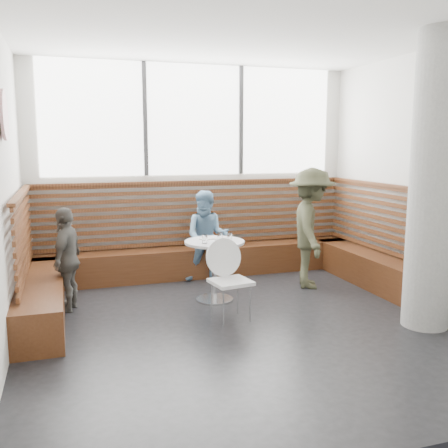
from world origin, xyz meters
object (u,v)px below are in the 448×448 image
object	(u,v)px
adult_man	(311,228)
child_back	(207,237)
cafe_table	(215,258)
cafe_chair	(229,273)
child_left	(67,259)
concrete_column	(433,183)

from	to	relation	value
adult_man	child_back	size ratio (longest dim) A/B	1.25
cafe_table	child_back	bearing A→B (deg)	80.07
cafe_chair	child_back	bearing A→B (deg)	73.85
child_back	child_left	size ratio (longest dim) A/B	1.06
concrete_column	cafe_table	size ratio (longest dim) A/B	4.05
child_left	concrete_column	bearing A→B (deg)	84.22
cafe_chair	child_left	bearing A→B (deg)	144.10
concrete_column	cafe_table	distance (m)	2.74
cafe_chair	child_left	world-z (taller)	child_left
adult_man	child_back	distance (m)	1.50
concrete_column	child_left	xyz separation A→B (m)	(-3.79, 1.78, -0.96)
cafe_chair	child_back	world-z (taller)	child_back
child_left	cafe_chair	bearing A→B (deg)	82.69
cafe_chair	adult_man	distance (m)	1.79
cafe_table	cafe_chair	world-z (taller)	cafe_chair
concrete_column	adult_man	distance (m)	2.01
concrete_column	child_left	size ratio (longest dim) A/B	2.51
concrete_column	cafe_table	bearing A→B (deg)	141.32
cafe_table	adult_man	world-z (taller)	adult_man
concrete_column	child_back	xyz separation A→B (m)	(-1.83, 2.47, -0.93)
concrete_column	child_back	bearing A→B (deg)	126.47
adult_man	child_left	world-z (taller)	adult_man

